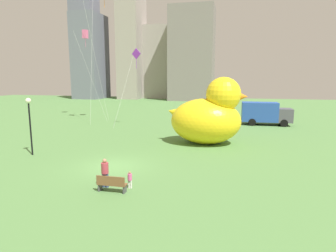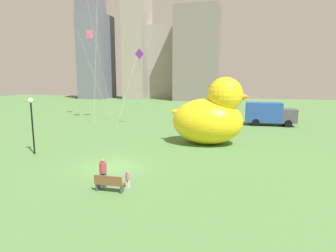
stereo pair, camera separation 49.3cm
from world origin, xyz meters
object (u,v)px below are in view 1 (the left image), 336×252
at_px(kite_pink, 85,35).
at_px(kite_purple, 135,57).
at_px(person_child, 130,179).
at_px(lamppost, 29,114).
at_px(person_adult, 105,171).
at_px(giant_inflatable_duck, 209,116).
at_px(park_bench, 111,184).
at_px(box_truck, 265,114).

bearing_deg(kite_pink, kite_purple, -22.56).
distance_m(person_child, kite_purple, 21.23).
bearing_deg(kite_pink, lamppost, -74.70).
distance_m(person_child, lamppost, 11.14).
distance_m(person_adult, giant_inflatable_duck, 12.72).
distance_m(park_bench, lamppost, 10.87).
height_order(lamppost, box_truck, lamppost).
xyz_separation_m(park_bench, kite_purple, (-5.60, 19.44, 7.86)).
bearing_deg(park_bench, person_adult, 137.13).
bearing_deg(giant_inflatable_duck, person_child, -104.54).
bearing_deg(kite_pink, giant_inflatable_duck, -30.71).
bearing_deg(box_truck, giant_inflatable_duck, -115.89).
height_order(park_bench, person_child, person_child).
relative_size(lamppost, box_truck, 0.72).
height_order(park_bench, person_adult, person_adult).
relative_size(park_bench, kite_purple, 0.17).
bearing_deg(kite_purple, giant_inflatable_duck, -36.92).
relative_size(giant_inflatable_duck, box_truck, 1.18).
bearing_deg(kite_pink, box_truck, 4.45).
xyz_separation_m(park_bench, box_truck, (9.71, 24.70, 0.98)).
bearing_deg(giant_inflatable_duck, kite_pink, 149.29).
distance_m(person_child, giant_inflatable_duck, 12.23).
xyz_separation_m(lamppost, kite_purple, (3.46, 14.07, 5.14)).
relative_size(person_child, lamppost, 0.21).
distance_m(park_bench, kite_purple, 21.70).
height_order(park_bench, kite_purple, kite_purple).
bearing_deg(kite_pink, person_child, -56.63).
height_order(person_adult, kite_pink, kite_pink).
distance_m(lamppost, kite_purple, 15.38).
xyz_separation_m(person_adult, box_truck, (10.35, 24.10, 0.57)).
distance_m(person_child, box_truck, 25.60).
bearing_deg(person_adult, kite_pink, 120.67).
xyz_separation_m(lamppost, box_truck, (18.77, 19.33, -1.75)).
bearing_deg(kite_purple, person_child, -71.32).
bearing_deg(lamppost, person_child, -25.30).
bearing_deg(box_truck, lamppost, -134.15).
distance_m(park_bench, person_child, 1.04).
bearing_deg(person_adult, lamppost, 150.45).
relative_size(box_truck, kite_pink, 0.50).
relative_size(giant_inflatable_duck, kite_pink, 0.59).
bearing_deg(lamppost, giant_inflatable_duck, 28.83).
bearing_deg(kite_pink, person_adult, -59.33).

